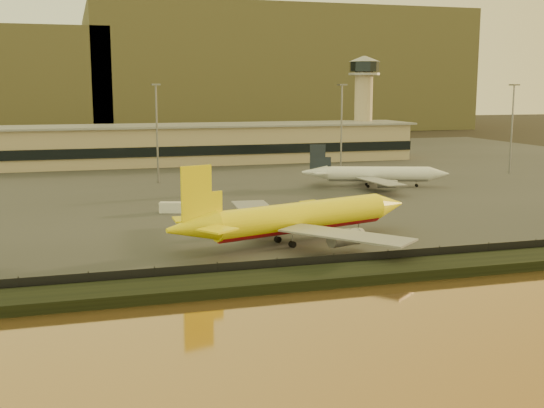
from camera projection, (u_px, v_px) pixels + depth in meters
The scene contains 12 objects.
ground at pixel (290, 251), 103.79m from camera, with size 900.00×900.00×0.00m, color black.
embankment at pixel (331, 276), 87.60m from camera, with size 320.00×7.00×1.40m, color black.
tarmac at pixel (187, 175), 193.58m from camera, with size 320.00×220.00×0.20m, color #2D2D2D.
perimeter_fence at pixel (320, 264), 91.28m from camera, with size 300.00×0.05×2.20m, color black.
terminal_building at pixel (126, 146), 217.38m from camera, with size 202.00×25.00×12.60m.
control_tower at pixel (364, 96), 243.50m from camera, with size 11.20×11.20×35.50m.
apron_light_masts at pixel (256, 123), 176.23m from camera, with size 152.20×12.20×25.40m.
distant_hills at pixel (86, 76), 414.14m from camera, with size 470.00×160.00×70.00m.
dhl_cargo_jet at pixel (298, 218), 107.76m from camera, with size 44.45×42.44×13.54m.
white_narrowbody_jet at pixel (375, 174), 169.38m from camera, with size 35.78×34.03×10.52m.
gse_vehicle_yellow at pixel (309, 205), 138.86m from camera, with size 3.69×1.66×1.66m, color yellow.
gse_vehicle_white at pixel (171, 207), 134.75m from camera, with size 4.59×2.07×2.07m, color white.
Camera 1 is at (-31.23, -96.18, 24.62)m, focal length 45.00 mm.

